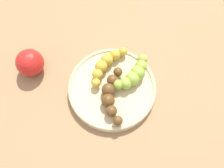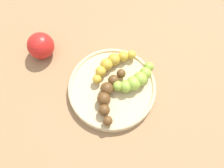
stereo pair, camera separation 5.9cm
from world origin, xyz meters
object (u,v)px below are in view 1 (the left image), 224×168
at_px(banana_green, 134,75).
at_px(apple_red, 30,63).
at_px(fruit_bowl, 112,88).
at_px(banana_overripe, 111,95).
at_px(banana_spotted, 106,64).

bearing_deg(banana_green, apple_red, -147.55).
bearing_deg(fruit_bowl, banana_overripe, 90.40).
distance_m(fruit_bowl, banana_green, 0.07).
height_order(fruit_bowl, banana_spotted, banana_spotted).
relative_size(banana_overripe, banana_spotted, 1.24).
xyz_separation_m(banana_green, banana_spotted, (0.07, -0.02, -0.00)).
relative_size(fruit_bowl, apple_red, 3.15).
distance_m(banana_green, apple_red, 0.27).
bearing_deg(banana_overripe, fruit_bowl, -94.74).
height_order(banana_overripe, banana_green, banana_green).
height_order(fruit_bowl, apple_red, apple_red).
bearing_deg(banana_overripe, apple_red, -22.56).
xyz_separation_m(banana_green, apple_red, (0.27, -0.01, -0.00)).
xyz_separation_m(fruit_bowl, banana_green, (-0.05, -0.03, 0.03)).
distance_m(banana_green, banana_spotted, 0.08).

